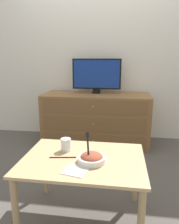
% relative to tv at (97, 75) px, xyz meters
% --- Properties ---
extents(ground_plane, '(12.00, 12.00, 0.00)m').
position_rel_tv_xyz_m(ground_plane, '(0.02, 0.21, -0.95)').
color(ground_plane, '#56514C').
extents(wall_back, '(12.00, 0.05, 2.60)m').
position_rel_tv_xyz_m(wall_back, '(0.02, 0.24, 0.35)').
color(wall_back, white).
rests_on(wall_back, ground_plane).
extents(dresser, '(1.45, 0.57, 0.69)m').
position_rel_tv_xyz_m(dresser, '(0.01, -0.09, -0.60)').
color(dresser, olive).
rests_on(dresser, ground_plane).
extents(tv, '(0.67, 0.11, 0.47)m').
position_rel_tv_xyz_m(tv, '(0.00, 0.00, 0.00)').
color(tv, black).
rests_on(tv, dresser).
extents(coffee_table, '(0.85, 0.63, 0.49)m').
position_rel_tv_xyz_m(coffee_table, '(0.10, -1.64, -0.53)').
color(coffee_table, tan).
rests_on(coffee_table, ground_plane).
extents(takeout_bowl, '(0.19, 0.19, 0.19)m').
position_rel_tv_xyz_m(takeout_bowl, '(0.17, -1.69, -0.43)').
color(takeout_bowl, silver).
rests_on(takeout_bowl, coffee_table).
extents(drink_cup, '(0.08, 0.08, 0.10)m').
position_rel_tv_xyz_m(drink_cup, '(-0.05, -1.53, -0.41)').
color(drink_cup, '#9E6638').
rests_on(drink_cup, coffee_table).
extents(napkin, '(0.17, 0.17, 0.00)m').
position_rel_tv_xyz_m(napkin, '(0.08, -1.82, -0.45)').
color(napkin, silver).
rests_on(napkin, coffee_table).
extents(knife, '(0.19, 0.04, 0.01)m').
position_rel_tv_xyz_m(knife, '(-0.04, -1.65, -0.45)').
color(knife, black).
rests_on(knife, coffee_table).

